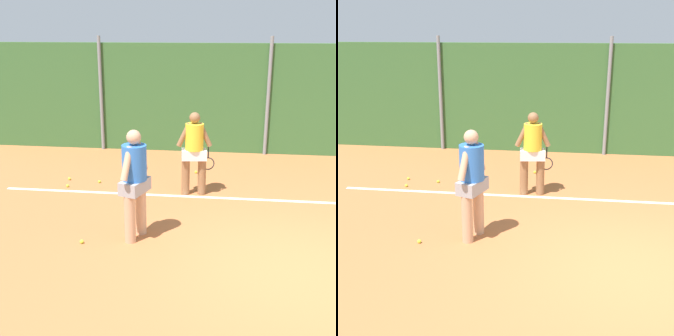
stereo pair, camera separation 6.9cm
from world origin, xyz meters
TOP-DOWN VIEW (x-y plane):
  - ground_plane at (0.00, 1.96)m, footprint 26.07×26.07m
  - hedge_fence_backdrop at (0.00, 6.64)m, footprint 16.47×0.25m
  - fence_post_left at (-4.75, 6.47)m, footprint 0.10×0.10m
  - fence_post_center at (0.00, 6.47)m, footprint 0.10×0.10m
  - court_baseline_paint at (0.00, 2.86)m, footprint 12.04×0.10m
  - player_foreground_near at (-2.65, 0.81)m, footprint 0.50×0.84m
  - player_midcourt at (-1.80, 3.04)m, footprint 0.82×0.39m
  - tennis_ball_1 at (-4.05, 3.48)m, footprint 0.07×0.07m
  - tennis_ball_2 at (-4.82, 3.59)m, footprint 0.07×0.07m
  - tennis_ball_3 at (-2.10, 4.63)m, footprint 0.07×0.07m
  - tennis_ball_5 at (-3.52, 0.46)m, footprint 0.07×0.07m
  - tennis_ball_6 at (-1.84, 4.48)m, footprint 0.07×0.07m
  - tennis_ball_7 at (-4.69, 3.11)m, footprint 0.07×0.07m

SIDE VIEW (x-z plane):
  - ground_plane at x=0.00m, z-range 0.00..0.00m
  - court_baseline_paint at x=0.00m, z-range 0.00..0.01m
  - tennis_ball_1 at x=-4.05m, z-range 0.00..0.07m
  - tennis_ball_2 at x=-4.82m, z-range 0.00..0.07m
  - tennis_ball_3 at x=-2.10m, z-range 0.00..0.07m
  - tennis_ball_5 at x=-3.52m, z-range 0.00..0.07m
  - tennis_ball_6 at x=-1.84m, z-range 0.00..0.07m
  - tennis_ball_7 at x=-4.69m, z-range 0.00..0.07m
  - player_midcourt at x=-1.80m, z-range 0.11..1.92m
  - player_foreground_near at x=-2.65m, z-range 0.12..2.04m
  - hedge_fence_backdrop at x=0.00m, z-range 0.00..3.08m
  - fence_post_left at x=-4.75m, z-range 0.00..3.27m
  - fence_post_center at x=0.00m, z-range 0.00..3.27m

